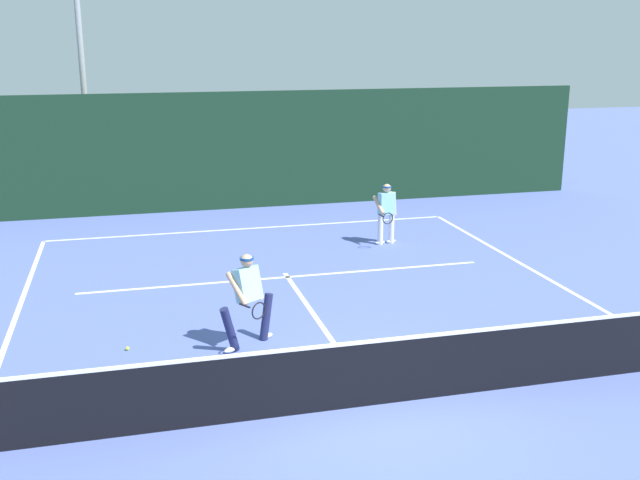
# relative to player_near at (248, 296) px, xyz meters

# --- Properties ---
(ground_plane) EXTENTS (80.00, 80.00, 0.00)m
(ground_plane) POSITION_rel_player_near_xyz_m (1.43, -2.59, -0.90)
(ground_plane) COLOR #5465B3
(court_line_baseline_far) EXTENTS (10.99, 0.10, 0.01)m
(court_line_baseline_far) POSITION_rel_player_near_xyz_m (1.43, 8.04, -0.89)
(court_line_baseline_far) COLOR white
(court_line_baseline_far) RESTS_ON ground_plane
(court_line_service) EXTENTS (8.96, 0.10, 0.01)m
(court_line_service) POSITION_rel_player_near_xyz_m (1.43, 3.53, -0.89)
(court_line_service) COLOR white
(court_line_service) RESTS_ON ground_plane
(court_line_centre) EXTENTS (0.10, 6.40, 0.01)m
(court_line_centre) POSITION_rel_player_near_xyz_m (1.43, 0.61, -0.89)
(court_line_centre) COLOR white
(court_line_centre) RESTS_ON ground_plane
(tennis_net) EXTENTS (12.03, 0.09, 1.08)m
(tennis_net) POSITION_rel_player_near_xyz_m (1.43, -2.59, -0.38)
(tennis_net) COLOR #1E4723
(tennis_net) RESTS_ON ground_plane
(player_near) EXTENTS (1.06, 1.10, 1.63)m
(player_near) POSITION_rel_player_near_xyz_m (0.00, 0.00, 0.00)
(player_near) COLOR #1E234C
(player_near) RESTS_ON ground_plane
(player_far) EXTENTS (0.62, 0.90, 1.55)m
(player_far) POSITION_rel_player_near_xyz_m (4.45, 5.61, -0.05)
(player_far) COLOR silver
(player_far) RESTS_ON ground_plane
(tennis_ball) EXTENTS (0.07, 0.07, 0.07)m
(tennis_ball) POSITION_rel_player_near_xyz_m (-2.03, 0.30, -0.86)
(tennis_ball) COLOR #D1E033
(tennis_ball) RESTS_ON ground_plane
(back_fence_windscreen) EXTENTS (22.33, 0.12, 3.55)m
(back_fence_windscreen) POSITION_rel_player_near_xyz_m (1.43, 10.66, 0.88)
(back_fence_windscreen) COLOR #16321F
(back_fence_windscreen) RESTS_ON ground_plane
(light_pole) EXTENTS (0.55, 0.44, 8.03)m
(light_pole) POSITION_rel_player_near_xyz_m (-2.97, 12.65, 3.98)
(light_pole) COLOR #9EA39E
(light_pole) RESTS_ON ground_plane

